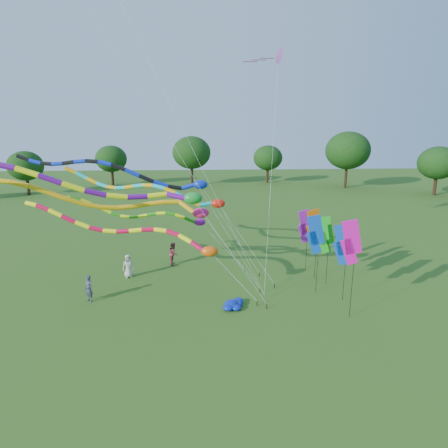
{
  "coord_description": "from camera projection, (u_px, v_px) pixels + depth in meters",
  "views": [
    {
      "loc": [
        -1.26,
        -16.49,
        9.87
      ],
      "look_at": [
        0.06,
        3.62,
        4.8
      ],
      "focal_mm": 30.0,
      "sensor_mm": 36.0,
      "label": 1
    }
  ],
  "objects": [
    {
      "name": "person_c",
      "position": [
        173.0,
        253.0,
        28.15
      ],
      "size": [
        0.67,
        0.85,
        1.7
      ],
      "primitive_type": "imported",
      "rotation": [
        0.0,
        0.0,
        1.53
      ],
      "color": "#90343E",
      "rests_on": "ground"
    },
    {
      "name": "banner_pole_green",
      "position": [
        325.0,
        235.0,
        24.02
      ],
      "size": [
        1.1,
        0.53,
        4.59
      ],
      "rotation": [
        0.0,
        0.0,
        -0.4
      ],
      "color": "black",
      "rests_on": "ground"
    },
    {
      "name": "banner_pole_blue_b",
      "position": [
        342.0,
        245.0,
        21.6
      ],
      "size": [
        1.09,
        0.55,
        4.69
      ],
      "rotation": [
        0.0,
        0.0,
        -0.42
      ],
      "color": "black",
      "rests_on": "ground"
    },
    {
      "name": "banner_pole_magenta_b",
      "position": [
        351.0,
        243.0,
        19.37
      ],
      "size": [
        1.15,
        0.3,
        5.47
      ],
      "rotation": [
        0.0,
        0.0,
        -0.2
      ],
      "color": "black",
      "rests_on": "ground"
    },
    {
      "name": "blue_nylon_heap",
      "position": [
        238.0,
        302.0,
        21.66
      ],
      "size": [
        1.18,
        1.31,
        0.47
      ],
      "color": "#0C24A4",
      "rests_on": "ground"
    },
    {
      "name": "tube_kite_purple",
      "position": [
        82.0,
        184.0,
        18.53
      ],
      "size": [
        18.04,
        1.4,
        9.23
      ],
      "rotation": [
        0.0,
        0.0,
        0.03
      ],
      "color": "black",
      "rests_on": "ground"
    },
    {
      "name": "tube_kite_blue",
      "position": [
        128.0,
        174.0,
        24.99
      ],
      "size": [
        16.44,
        3.43,
        8.77
      ],
      "rotation": [
        0.0,
        0.0,
        -0.17
      ],
      "color": "black",
      "rests_on": "ground"
    },
    {
      "name": "tube_kite_green",
      "position": [
        150.0,
        214.0,
        25.35
      ],
      "size": [
        12.19,
        1.38,
        6.17
      ],
      "rotation": [
        0.0,
        0.0,
        -0.02
      ],
      "color": "black",
      "rests_on": "ground"
    },
    {
      "name": "banner_pole_orange",
      "position": [
        314.0,
        227.0,
        24.66
      ],
      "size": [
        1.16,
        0.21,
        4.91
      ],
      "rotation": [
        0.0,
        0.0,
        0.11
      ],
      "color": "black",
      "rests_on": "ground"
    },
    {
      "name": "banner_pole_blue_a",
      "position": [
        315.0,
        235.0,
        22.55
      ],
      "size": [
        1.16,
        0.26,
        5.0
      ],
      "rotation": [
        0.0,
        0.0,
        -0.16
      ],
      "color": "black",
      "rests_on": "ground"
    },
    {
      "name": "delta_kite_high_c",
      "position": [
        278.0,
        56.0,
        23.55
      ],
      "size": [
        2.82,
        5.28,
        15.12
      ],
      "rotation": [
        0.0,
        0.0,
        0.19
      ],
      "color": "black",
      "rests_on": "ground"
    },
    {
      "name": "tube_kite_cyan",
      "position": [
        158.0,
        192.0,
        24.14
      ],
      "size": [
        13.65,
        4.49,
        7.92
      ],
      "rotation": [
        0.0,
        0.0,
        -0.28
      ],
      "color": "black",
      "rests_on": "ground"
    },
    {
      "name": "person_b",
      "position": [
        89.0,
        289.0,
        22.01
      ],
      "size": [
        0.7,
        0.67,
        1.62
      ],
      "primitive_type": "imported",
      "rotation": [
        0.0,
        0.0,
        -0.67
      ],
      "color": "#3C4255",
      "rests_on": "ground"
    },
    {
      "name": "person_a",
      "position": [
        128.0,
        266.0,
        25.69
      ],
      "size": [
        0.91,
        0.73,
        1.61
      ],
      "primitive_type": "imported",
      "rotation": [
        0.0,
        0.0,
        0.31
      ],
      "color": "beige",
      "rests_on": "ground"
    },
    {
      "name": "tube_kite_red",
      "position": [
        139.0,
        233.0,
        22.81
      ],
      "size": [
        14.14,
        4.79,
        6.02
      ],
      "rotation": [
        0.0,
        0.0,
        -0.36
      ],
      "color": "black",
      "rests_on": "ground"
    },
    {
      "name": "banner_pole_violet",
      "position": [
        305.0,
        226.0,
        26.49
      ],
      "size": [
        1.15,
        0.35,
        4.5
      ],
      "rotation": [
        0.0,
        0.0,
        0.24
      ],
      "color": "black",
      "rests_on": "ground"
    },
    {
      "name": "tree_ring",
      "position": [
        216.0,
        197.0,
        25.9
      ],
      "size": [
        117.5,
        114.57,
        9.68
      ],
      "color": "#382314",
      "rests_on": "ground"
    },
    {
      "name": "ground",
      "position": [
        228.0,
        336.0,
        18.45
      ],
      "size": [
        160.0,
        160.0,
        0.0
      ],
      "primitive_type": "plane",
      "color": "#2F5C18",
      "rests_on": "ground"
    },
    {
      "name": "tube_kite_orange",
      "position": [
        117.0,
        202.0,
        21.19
      ],
      "size": [
        16.06,
        1.5,
        8.0
      ],
      "rotation": [
        0.0,
        0.0,
        0.02
      ],
      "color": "black",
      "rests_on": "ground"
    }
  ]
}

